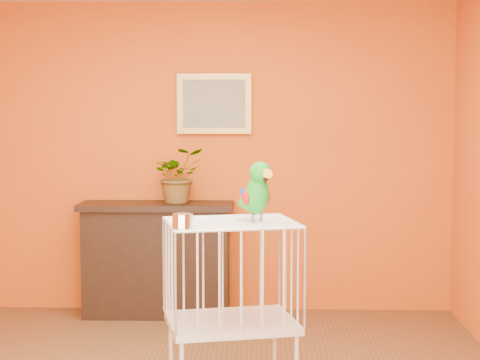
{
  "coord_description": "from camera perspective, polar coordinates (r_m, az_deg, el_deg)",
  "views": [
    {
      "loc": [
        0.41,
        -4.48,
        1.71
      ],
      "look_at": [
        0.28,
        -0.09,
        1.32
      ],
      "focal_mm": 60.0,
      "sensor_mm": 36.0,
      "label": 1
    }
  ],
  "objects": [
    {
      "name": "parrot",
      "position": [
        4.44,
        1.23,
        -0.79
      ],
      "size": [
        0.22,
        0.3,
        0.34
      ],
      "rotation": [
        0.0,
        0.0,
        0.51
      ],
      "color": "#59544C",
      "rests_on": "birdcage"
    },
    {
      "name": "feed_cup",
      "position": [
        4.21,
        -4.11,
        -2.91
      ],
      "size": [
        0.11,
        0.11,
        0.07
      ],
      "primitive_type": "cylinder",
      "color": "silver",
      "rests_on": "birdcage"
    },
    {
      "name": "room_shell",
      "position": [
        4.5,
        -3.57,
        3.48
      ],
      "size": [
        4.5,
        4.5,
        4.5
      ],
      "color": "#C34A12",
      "rests_on": "ground"
    },
    {
      "name": "potted_plant",
      "position": [
        6.61,
        -4.37,
        -0.09
      ],
      "size": [
        0.54,
        0.57,
        0.35
      ],
      "primitive_type": "imported",
      "rotation": [
        0.0,
        0.0,
        0.36
      ],
      "color": "#26722D",
      "rests_on": "console_cabinet"
    },
    {
      "name": "console_cabinet",
      "position": [
        6.68,
        -5.94,
        -5.62
      ],
      "size": [
        1.26,
        0.45,
        0.94
      ],
      "color": "black",
      "rests_on": "ground"
    },
    {
      "name": "framed_picture",
      "position": [
        6.71,
        -1.85,
        5.44
      ],
      "size": [
        0.62,
        0.04,
        0.5
      ],
      "color": "#B69241",
      "rests_on": "room_shell"
    },
    {
      "name": "birdcage",
      "position": [
        4.57,
        -0.62,
        -9.45
      ],
      "size": [
        0.81,
        0.69,
        1.08
      ],
      "rotation": [
        0.0,
        0.0,
        0.23
      ],
      "color": "silver",
      "rests_on": "ground"
    }
  ]
}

